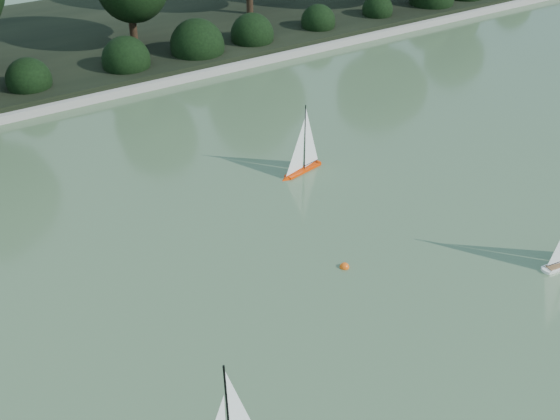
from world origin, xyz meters
name	(u,v)px	position (x,y,z in m)	size (l,w,h in m)	color
ground	(390,288)	(0.00, 0.00, 0.00)	(80.00, 80.00, 0.00)	#3A5130
pond_coping	(137,87)	(0.00, 9.00, 0.09)	(40.00, 0.35, 0.18)	gray
far_bank	(78,40)	(0.00, 13.00, 0.15)	(40.00, 8.00, 0.30)	black
shrub_hedge	(121,62)	(0.00, 9.90, 0.45)	(29.10, 1.10, 1.10)	black
sailboat_orange	(300,162)	(0.91, 3.59, 0.22)	(1.03, 0.36, 1.41)	#F03400
race_buoy	(344,267)	(-0.24, 0.77, 0.00)	(0.15, 0.15, 0.15)	#EF530C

